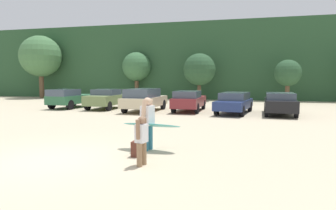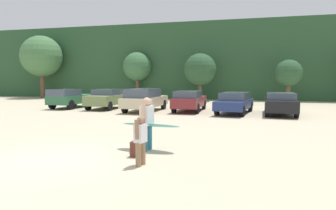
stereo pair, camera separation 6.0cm
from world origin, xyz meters
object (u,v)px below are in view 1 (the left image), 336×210
at_px(parked_car_navy, 234,102).
at_px(parked_car_black, 280,103).
at_px(parked_car_forest_green, 70,98).
at_px(parked_car_maroon, 189,100).
at_px(person_adult, 147,120).
at_px(backpack_dropped, 137,149).
at_px(parked_car_champagne, 144,99).
at_px(surfboard_teal, 151,125).
at_px(person_child, 142,138).
at_px(parked_car_olive_green, 106,98).

relative_size(parked_car_navy, parked_car_black, 1.11).
relative_size(parked_car_forest_green, parked_car_maroon, 0.93).
bearing_deg(person_adult, parked_car_navy, -90.38).
relative_size(parked_car_black, backpack_dropped, 9.90).
relative_size(parked_car_champagne, surfboard_teal, 2.40).
bearing_deg(person_child, person_adult, -65.43).
distance_m(parked_car_forest_green, backpack_dropped, 16.08).
height_order(parked_car_forest_green, person_adult, person_adult).
height_order(parked_car_forest_green, parked_car_olive_green, parked_car_olive_green).
distance_m(parked_car_olive_green, person_adult, 13.68).
relative_size(parked_car_champagne, person_child, 3.70).
distance_m(person_child, surfboard_teal, 1.71).
bearing_deg(person_adult, backpack_dropped, 97.18).
bearing_deg(surfboard_teal, parked_car_champagne, -64.53).
bearing_deg(parked_car_olive_green, person_child, -150.25).
xyz_separation_m(parked_car_forest_green, surfboard_teal, (10.29, -11.65, 0.01)).
relative_size(parked_car_forest_green, parked_car_olive_green, 1.08).
relative_size(parked_car_maroon, person_adult, 2.71).
xyz_separation_m(parked_car_forest_green, person_child, (10.55, -13.34, -0.07)).
height_order(parked_car_champagne, backpack_dropped, parked_car_champagne).
xyz_separation_m(parked_car_champagne, surfboard_teal, (3.89, -10.75, -0.06)).
distance_m(parked_car_champagne, person_child, 13.11).
bearing_deg(parked_car_forest_green, parked_car_maroon, -87.05).
bearing_deg(parked_car_navy, parked_car_forest_green, 96.79).
relative_size(person_adult, person_child, 1.30).
bearing_deg(person_child, parked_car_champagne, -59.88).
distance_m(parked_car_forest_green, parked_car_black, 15.35).
relative_size(parked_car_navy, backpack_dropped, 11.00).
bearing_deg(person_child, parked_car_maroon, -73.46).
bearing_deg(backpack_dropped, person_child, -61.97).
relative_size(parked_car_navy, person_child, 3.85).
height_order(parked_car_forest_green, person_child, parked_car_forest_green).
bearing_deg(surfboard_teal, parked_car_olive_green, -52.70).
bearing_deg(backpack_dropped, parked_car_black, 66.11).
relative_size(parked_car_champagne, parked_car_navy, 0.96).
relative_size(parked_car_forest_green, parked_car_champagne, 0.89).
xyz_separation_m(parked_car_olive_green, person_adult, (7.10, -11.70, 0.16)).
bearing_deg(parked_car_olive_green, parked_car_champagne, -105.08).
bearing_deg(parked_car_black, parked_car_olive_green, 89.88).
height_order(parked_car_champagne, parked_car_black, parked_car_champagne).
xyz_separation_m(parked_car_navy, person_adult, (-2.36, -11.09, 0.19)).
distance_m(parked_car_black, surfboard_teal, 12.08).
bearing_deg(parked_car_champagne, parked_car_navy, -84.57).
distance_m(parked_car_forest_green, person_child, 17.01).
bearing_deg(parked_car_maroon, parked_car_champagne, 105.81).
xyz_separation_m(parked_car_forest_green, backpack_dropped, (10.11, -12.50, -0.57)).
xyz_separation_m(parked_car_champagne, parked_car_black, (8.94, 0.22, -0.10)).
bearing_deg(parked_car_forest_green, person_child, -138.14).
xyz_separation_m(parked_car_champagne, person_child, (4.15, -12.44, -0.13)).
height_order(parked_car_olive_green, parked_car_maroon, parked_car_olive_green).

